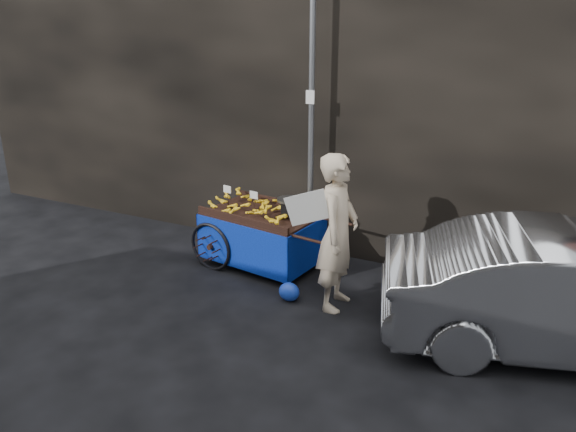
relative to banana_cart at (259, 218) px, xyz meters
The scene contains 6 objects.
ground 1.12m from the banana_cart, 70.85° to the right, with size 80.00×80.00×0.00m, color black.
building_wall 2.62m from the banana_cart, 69.45° to the left, with size 13.50×2.00×5.00m.
street_pole 1.50m from the banana_cart, 40.39° to the left, with size 0.12×0.10×4.00m.
banana_cart is the anchor object (origin of this frame).
vendor 1.61m from the banana_cart, 24.46° to the right, with size 0.85×0.74×1.96m.
plastic_bag 1.33m from the banana_cart, 43.05° to the right, with size 0.27×0.22×0.25m, color blue.
Camera 1 is at (3.35, -5.76, 3.50)m, focal length 35.00 mm.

